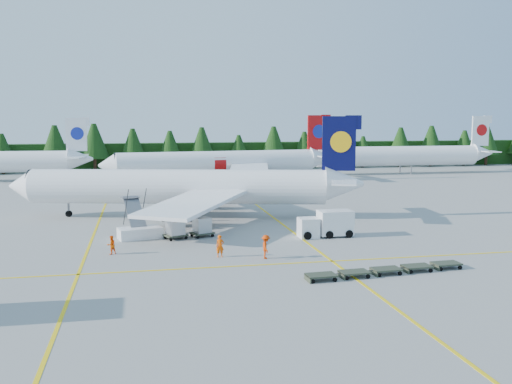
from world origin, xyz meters
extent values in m
plane|color=#989893|center=(0.00, 0.00, 0.00)|extent=(320.00, 320.00, 0.00)
cube|color=yellow|center=(-14.00, 20.00, 0.01)|extent=(0.25, 120.00, 0.01)
cube|color=yellow|center=(6.00, 20.00, 0.01)|extent=(0.25, 120.00, 0.01)
cube|color=yellow|center=(0.00, -6.00, 0.01)|extent=(80.00, 0.25, 0.01)
cube|color=black|center=(0.00, 82.00, 3.00)|extent=(220.00, 4.00, 6.00)
cylinder|color=white|center=(-4.95, 17.53, 3.65)|extent=(34.49, 11.82, 4.06)
cone|color=white|center=(-23.12, 21.79, 3.65)|extent=(3.69, 4.60, 4.06)
cube|color=#070836|center=(13.31, 13.25, 8.72)|extent=(3.83, 1.22, 6.29)
cube|color=white|center=(-0.03, 25.23, 3.04)|extent=(7.34, 15.67, 1.15)
cylinder|color=slate|center=(-2.62, 23.02, 1.62)|extent=(3.84, 2.86, 2.13)
cube|color=white|center=(-3.96, 8.44, 3.04)|extent=(13.08, 16.16, 1.15)
cylinder|color=slate|center=(-5.31, 11.57, 1.62)|extent=(3.84, 2.86, 2.13)
cylinder|color=slate|center=(-17.71, 20.52, 0.86)|extent=(0.24, 0.24, 1.72)
cylinder|color=white|center=(4.31, 51.22, 3.75)|extent=(35.62, 7.99, 4.16)
cone|color=white|center=(-14.72, 49.14, 3.75)|extent=(3.35, 4.45, 4.16)
cube|color=#B80C0C|center=(23.45, 53.32, 8.95)|extent=(3.97, 0.79, 6.45)
cube|color=white|center=(6.45, 60.36, 3.12)|extent=(12.10, 16.79, 1.18)
cylinder|color=slate|center=(4.69, 57.34, 1.66)|extent=(3.75, 2.56, 2.19)
cube|color=white|center=(8.38, 42.77, 3.12)|extent=(9.29, 16.55, 1.18)
cylinder|color=slate|center=(6.00, 45.34, 1.66)|extent=(3.75, 2.56, 2.19)
cylinder|color=slate|center=(-9.05, 49.76, 0.88)|extent=(0.25, 0.25, 1.77)
cube|color=white|center=(-20.85, 62.19, 8.58)|extent=(3.81, 0.58, 6.19)
cylinder|color=white|center=(43.72, 62.03, 3.72)|extent=(35.13, 4.41, 4.13)
cone|color=white|center=(24.72, 62.18, 3.72)|extent=(2.92, 4.15, 4.13)
cube|color=white|center=(62.82, 61.88, 8.88)|extent=(3.93, 0.39, 6.40)
cylinder|color=slate|center=(30.38, 62.14, 0.83)|extent=(0.25, 0.25, 1.65)
cube|color=white|center=(-9.42, 6.31, 0.54)|extent=(4.48, 3.04, 1.07)
cube|color=slate|center=(-9.88, 8.21, 2.24)|extent=(2.42, 4.14, 2.89)
cube|color=slate|center=(-10.33, 10.10, 3.56)|extent=(1.98, 1.55, 0.12)
cube|color=white|center=(6.78, 3.42, 0.97)|extent=(1.87, 1.87, 1.94)
cube|color=black|center=(6.78, 3.42, 1.43)|extent=(1.59, 1.77, 0.83)
cube|color=white|center=(9.55, 3.45, 1.38)|extent=(3.34, 2.07, 2.40)
cube|color=#343B2B|center=(3.38, -11.14, 0.40)|extent=(2.20, 1.44, 0.12)
cube|color=#343B2B|center=(6.04, -10.83, 0.40)|extent=(2.20, 1.44, 0.12)
cube|color=#343B2B|center=(8.69, -10.52, 0.40)|extent=(2.20, 1.44, 0.12)
cube|color=#343B2B|center=(11.34, -10.21, 0.40)|extent=(2.20, 1.44, 0.12)
cube|color=#343B2B|center=(14.00, -9.90, 0.40)|extent=(2.20, 1.44, 0.12)
cube|color=#343B2B|center=(-6.04, 5.31, 0.38)|extent=(2.52, 2.25, 0.13)
cube|color=silver|center=(-6.04, 5.31, 1.18)|extent=(1.88, 1.85, 1.47)
cube|color=#343B2B|center=(-3.40, 5.83, 0.38)|extent=(2.52, 2.25, 0.13)
cube|color=silver|center=(-3.40, 5.83, 1.18)|extent=(1.88, 1.85, 1.47)
imported|color=#FC5505|center=(-2.81, -2.73, 0.94)|extent=(0.69, 0.46, 1.88)
imported|color=#FE5505|center=(-11.84, 0.14, 0.81)|extent=(1.00, 0.94, 1.63)
imported|color=red|center=(0.87, -4.03, 1.00)|extent=(0.65, 0.89, 2.00)
camera|label=1|loc=(-9.19, -49.39, 11.66)|focal=40.00mm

